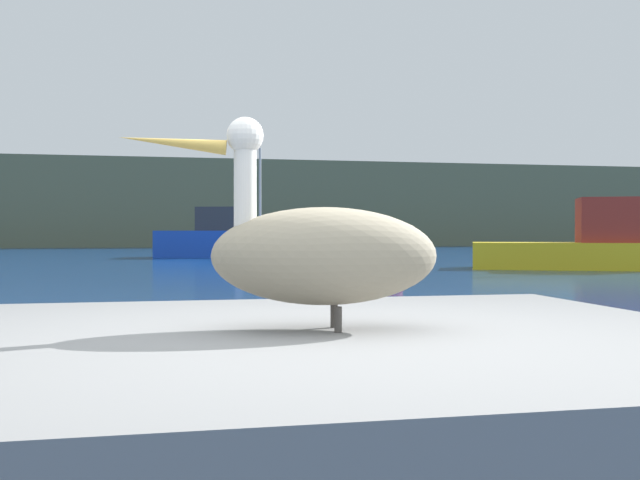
# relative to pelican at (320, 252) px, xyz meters

# --- Properties ---
(hillside_backdrop) EXTENTS (140.00, 15.55, 7.39)m
(hillside_backdrop) POSITION_rel_pelican_xyz_m (-0.05, 66.15, 2.51)
(hillside_backdrop) COLOR #5B664C
(hillside_backdrop) RESTS_ON ground
(pier_dock) EXTENTS (3.32, 2.81, 0.87)m
(pier_dock) POSITION_rel_pelican_xyz_m (0.02, -0.00, -0.75)
(pier_dock) COLOR gray
(pier_dock) RESTS_ON ground
(pelican) EXTENTS (1.28, 0.54, 0.85)m
(pelican) POSITION_rel_pelican_xyz_m (0.00, 0.00, 0.00)
(pelican) COLOR gray
(pelican) RESTS_ON pier_dock
(fishing_boat_blue) EXTENTS (6.75, 4.12, 5.40)m
(fishing_boat_blue) POSITION_rel_pelican_xyz_m (2.22, 33.93, -0.28)
(fishing_boat_blue) COLOR blue
(fishing_boat_blue) RESTS_ON ground
(fishing_boat_yellow) EXTENTS (7.83, 5.06, 4.91)m
(fishing_boat_yellow) POSITION_rel_pelican_xyz_m (13.77, 19.42, -0.34)
(fishing_boat_yellow) COLOR yellow
(fishing_boat_yellow) RESTS_ON ground
(mooring_buoy) EXTENTS (0.50, 0.50, 0.50)m
(mooring_buoy) POSITION_rel_pelican_xyz_m (4.86, 14.30, -0.93)
(mooring_buoy) COLOR red
(mooring_buoy) RESTS_ON ground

